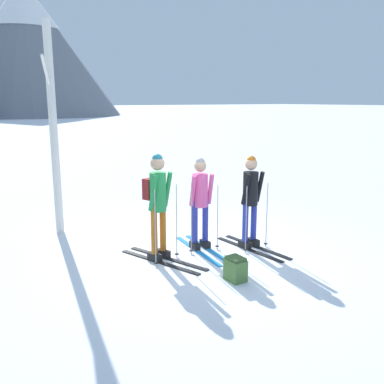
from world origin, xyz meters
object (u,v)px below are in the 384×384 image
at_px(skier_in_green, 158,200).
at_px(skier_in_pink, 200,200).
at_px(backpack_on_snow_front, 235,269).
at_px(skier_in_black, 251,198).
at_px(birch_tree_tall, 53,129).

bearing_deg(skier_in_green, skier_in_pink, 3.40).
bearing_deg(skier_in_pink, skier_in_green, -176.60).
distance_m(skier_in_pink, backpack_on_snow_front, 1.70).
xyz_separation_m(skier_in_green, skier_in_pink, (0.92, 0.05, -0.12)).
bearing_deg(skier_in_black, birch_tree_tall, 133.68).
height_order(skier_in_pink, backpack_on_snow_front, skier_in_pink).
bearing_deg(backpack_on_snow_front, birch_tree_tall, 111.82).
xyz_separation_m(skier_in_green, backpack_on_snow_front, (0.57, -1.43, -0.88)).
xyz_separation_m(skier_in_pink, backpack_on_snow_front, (-0.35, -1.49, -0.75)).
xyz_separation_m(skier_in_black, backpack_on_snow_front, (-1.17, -1.05, -0.77)).
height_order(skier_in_pink, skier_in_black, skier_in_black).
bearing_deg(birch_tree_tall, skier_in_pink, -51.79).
bearing_deg(skier_in_pink, backpack_on_snow_front, -103.12).
bearing_deg(backpack_on_snow_front, skier_in_green, 111.67).
relative_size(skier_in_pink, skier_in_black, 1.00).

